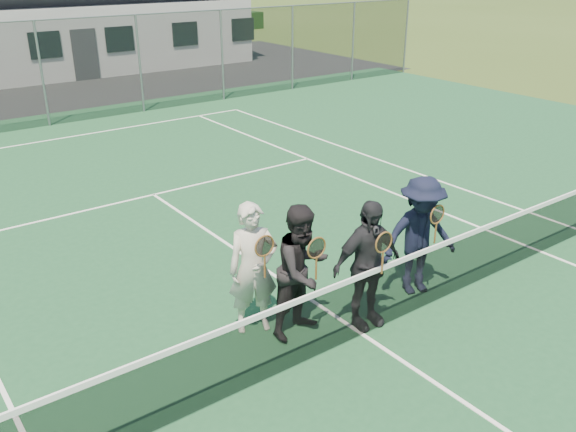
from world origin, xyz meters
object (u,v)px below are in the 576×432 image
tennis_net (365,301)px  player_d (420,236)px  player_a (253,268)px  player_b (303,270)px  player_c (367,265)px

tennis_net → player_d: player_d is taller
tennis_net → player_a: size_ratio=6.49×
player_b → player_d: same height
player_a → player_c: bearing=-32.6°
tennis_net → player_c: 0.47m
tennis_net → player_b: size_ratio=6.49×
tennis_net → player_d: (1.43, 0.39, 0.38)m
player_a → player_d: (2.49, -0.61, -0.00)m
player_c → player_d: 1.25m
tennis_net → player_d: size_ratio=6.49×
player_b → player_d: (2.00, -0.18, -0.00)m
tennis_net → player_a: player_a is taller
tennis_net → player_b: 0.90m
player_c → player_d: same height
player_d → player_b: bearing=174.8°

